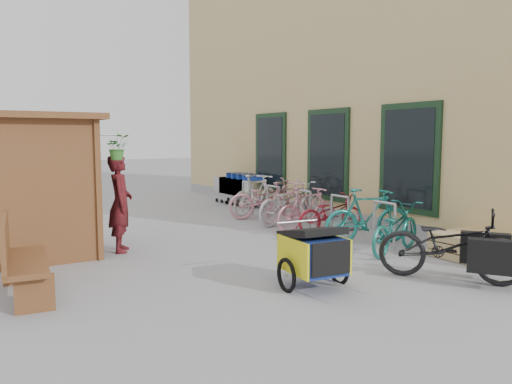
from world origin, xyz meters
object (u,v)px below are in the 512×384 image
shopping_carts (238,186)px  bike_4 (290,203)px  kiosk (26,166)px  child_trailer (313,252)px  bike_0 (395,228)px  bike_5 (285,203)px  bench (18,257)px  bike_7 (256,195)px  bike_1 (368,216)px  pallet_stack (477,247)px  bike_6 (266,198)px  cargo_bike (453,245)px  bike_2 (331,213)px  person_kiosk (120,203)px  bike_3 (307,209)px

shopping_carts → bike_4: bearing=-100.3°
kiosk → child_trailer: kiosk is taller
bike_0 → bike_5: 3.46m
bike_4 → bench: bearing=105.2°
bike_0 → bike_7: bearing=-20.0°
kiosk → bike_1: (5.61, -2.03, -1.02)m
pallet_stack → bike_5: 4.56m
kiosk → bike_6: bearing=15.3°
cargo_bike → bike_2: cargo_bike is taller
bike_0 → bike_6: 4.38m
pallet_stack → bench: bearing=165.1°
bike_7 → kiosk: bearing=90.2°
person_kiosk → bike_0: size_ratio=1.02×
cargo_bike → bike_7: (0.81, 6.53, 0.03)m
bike_5 → bike_7: bearing=-13.3°
bike_3 → pallet_stack: bearing=-167.6°
kiosk → bench: bearing=-101.0°
pallet_stack → bike_3: bike_3 is taller
shopping_carts → bike_2: 4.89m
bike_4 → bike_7: bearing=-9.4°
kiosk → bike_5: 5.71m
kiosk → person_kiosk: kiosk is taller
cargo_bike → bike_5: (0.72, 5.08, -0.01)m
bike_2 → person_kiosk: bearing=88.9°
bike_4 → cargo_bike: bearing=162.9°
shopping_carts → bike_3: size_ratio=1.34×
bench → bike_0: (5.88, -0.75, -0.09)m
bike_2 → bike_4: (-0.12, 1.32, 0.08)m
child_trailer → bike_4: bearing=64.3°
bike_6 → bike_7: size_ratio=1.07×
bench → bike_3: bench is taller
bike_6 → bike_4: bearing=-164.0°
cargo_bike → bike_1: (0.75, 2.43, 0.02)m
person_kiosk → bike_7: person_kiosk is taller
child_trailer → bike_7: 6.34m
bike_7 → cargo_bike: bearing=153.0°
pallet_stack → bike_4: size_ratio=0.63×
kiosk → bench: size_ratio=1.48×
bike_5 → kiosk: bearing=86.6°
person_kiosk → bike_1: person_kiosk is taller
bike_5 → bike_2: bearing=177.5°
bike_2 → pallet_stack: bearing=-163.5°
person_kiosk → bike_6: 4.52m
child_trailer → bike_1: size_ratio=0.85×
kiosk → bike_0: bearing=-27.4°
bench → bike_4: bench is taller
child_trailer → bike_3: 4.06m
person_kiosk → bike_0: (4.01, -2.66, -0.42)m
child_trailer → cargo_bike: size_ratio=0.75×
bike_4 → bike_6: bike_6 is taller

